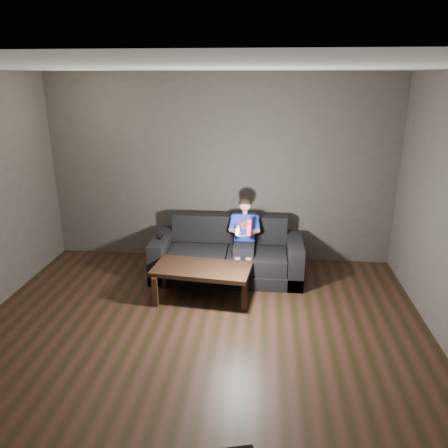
# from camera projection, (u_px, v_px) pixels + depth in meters

# --- Properties ---
(floor) EXTENTS (5.00, 5.00, 0.00)m
(floor) POSITION_uv_depth(u_px,v_px,m) (194.00, 353.00, 4.36)
(floor) COLOR black
(floor) RESTS_ON ground
(back_wall) EXTENTS (5.00, 0.04, 2.70)m
(back_wall) POSITION_uv_depth(u_px,v_px,m) (220.00, 170.00, 6.28)
(back_wall) COLOR #3B3733
(back_wall) RESTS_ON ground
(ceiling) EXTENTS (5.00, 5.00, 0.02)m
(ceiling) POSITION_uv_depth(u_px,v_px,m) (187.00, 67.00, 3.49)
(ceiling) COLOR white
(ceiling) RESTS_ON back_wall
(sofa) EXTENTS (2.02, 0.87, 0.78)m
(sofa) POSITION_uv_depth(u_px,v_px,m) (228.00, 258.00, 6.01)
(sofa) COLOR black
(sofa) RESTS_ON floor
(child) EXTENTS (0.41, 0.50, 1.01)m
(child) POSITION_uv_depth(u_px,v_px,m) (244.00, 232.00, 5.81)
(child) COLOR black
(child) RESTS_ON sofa
(wii_remote_red) EXTENTS (0.06, 0.08, 0.21)m
(wii_remote_red) POSITION_uv_depth(u_px,v_px,m) (249.00, 228.00, 5.37)
(wii_remote_red) COLOR red
(wii_remote_red) RESTS_ON child
(nunchuk_white) EXTENTS (0.08, 0.10, 0.15)m
(nunchuk_white) POSITION_uv_depth(u_px,v_px,m) (237.00, 231.00, 5.40)
(nunchuk_white) COLOR white
(nunchuk_white) RESTS_ON child
(wii_remote_black) EXTENTS (0.04, 0.17, 0.03)m
(wii_remote_black) POSITION_uv_depth(u_px,v_px,m) (160.00, 236.00, 5.93)
(wii_remote_black) COLOR black
(wii_remote_black) RESTS_ON sofa
(coffee_table) EXTENTS (1.23, 0.71, 0.43)m
(coffee_table) POSITION_uv_depth(u_px,v_px,m) (202.00, 271.00, 5.32)
(coffee_table) COLOR black
(coffee_table) RESTS_ON floor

